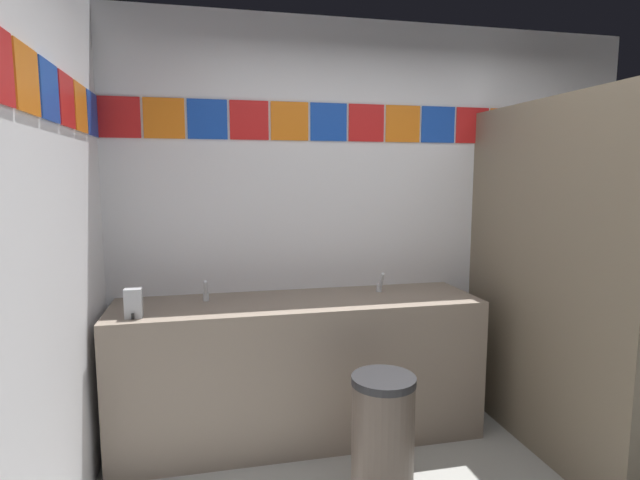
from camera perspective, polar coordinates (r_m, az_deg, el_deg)
wall_back at (r=3.52m, az=6.95°, el=2.30°), size 3.63×0.09×2.66m
vanity_counter at (r=3.24m, az=-2.38°, el=-14.25°), size 2.24×0.60×0.88m
faucet_left at (r=3.14m, az=-12.87°, el=-5.91°), size 0.04×0.10×0.14m
faucet_right at (r=3.32m, az=6.88°, el=-5.05°), size 0.04×0.10×0.14m
soap_dispenser at (r=2.90m, az=-20.48°, el=-6.76°), size 0.09×0.09×0.16m
stall_divider at (r=3.10m, az=28.73°, el=-4.80°), size 0.92×1.48×2.07m
toilet at (r=3.93m, az=26.62°, el=-13.32°), size 0.39×0.49×0.74m
trash_bin at (r=2.77m, az=7.16°, el=-21.22°), size 0.33×0.33×0.63m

